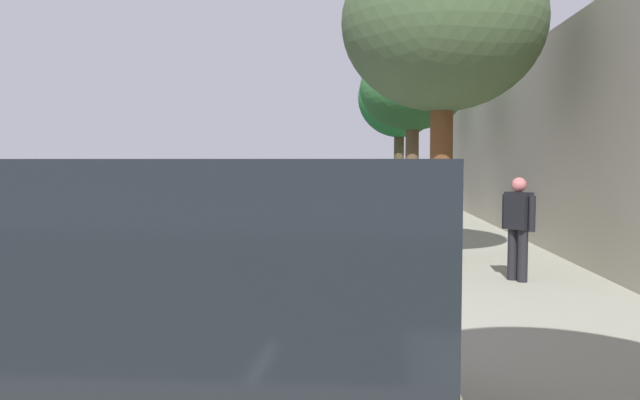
# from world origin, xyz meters

# --- Properties ---
(ground) EXTENTS (54.65, 54.65, 0.00)m
(ground) POSITION_xyz_m (0.00, 0.00, 0.00)
(ground) COLOR #2C2C2C
(sidewalk) EXTENTS (3.36, 34.16, 0.16)m
(sidewalk) POSITION_xyz_m (3.51, 0.00, 0.08)
(sidewalk) COLOR gray
(sidewalk) RESTS_ON ground
(curb_edge) EXTENTS (0.16, 34.16, 0.16)m
(curb_edge) POSITION_xyz_m (1.74, 0.00, 0.08)
(curb_edge) COLOR gray
(curb_edge) RESTS_ON ground
(lane_stripe_centre) EXTENTS (0.14, 31.60, 0.01)m
(lane_stripe_centre) POSITION_xyz_m (-3.05, -1.28, 0.00)
(lane_stripe_centre) COLOR white
(lane_stripe_centre) RESTS_ON ground
(lane_stripe_bike_edge) EXTENTS (0.12, 34.16, 0.01)m
(lane_stripe_bike_edge) POSITION_xyz_m (0.27, 0.00, 0.00)
(lane_stripe_bike_edge) COLOR white
(lane_stripe_bike_edge) RESTS_ON ground
(building_facade) EXTENTS (0.50, 34.16, 4.60)m
(building_facade) POSITION_xyz_m (5.44, 0.00, 2.30)
(building_facade) COLOR #A7A08C
(building_facade) RESTS_ON ground
(parked_suv_tan_nearest) EXTENTS (2.02, 4.73, 1.99)m
(parked_suv_tan_nearest) POSITION_xyz_m (0.75, -10.12, 1.03)
(parked_suv_tan_nearest) COLOR tan
(parked_suv_tan_nearest) RESTS_ON ground
(parked_pickup_silver_second) EXTENTS (2.18, 5.37, 1.95)m
(parked_pickup_silver_second) POSITION_xyz_m (0.64, -1.23, 0.90)
(parked_pickup_silver_second) COLOR #B7BABF
(parked_pickup_silver_second) RESTS_ON ground
(parked_sedan_grey_mid) EXTENTS (1.90, 4.43, 1.52)m
(parked_sedan_grey_mid) POSITION_xyz_m (0.66, 9.26, 0.75)
(parked_sedan_grey_mid) COLOR slate
(parked_sedan_grey_mid) RESTS_ON ground
(bicycle_at_curb) EXTENTS (1.73, 0.46, 0.75)m
(bicycle_at_curb) POSITION_xyz_m (1.28, 2.99, 0.37)
(bicycle_at_curb) COLOR black
(bicycle_at_curb) RESTS_ON ground
(cyclist_with_backpack) EXTENTS (0.43, 0.62, 1.70)m
(cyclist_with_backpack) POSITION_xyz_m (1.51, 2.54, 1.03)
(cyclist_with_backpack) COLOR #C6B284
(cyclist_with_backpack) RESTS_ON ground
(street_tree_mid_block) EXTENTS (3.62, 3.62, 5.86)m
(street_tree_mid_block) POSITION_xyz_m (2.84, -1.53, 4.41)
(street_tree_mid_block) COLOR brown
(street_tree_mid_block) RESTS_ON sidewalk
(street_tree_far_end) EXTENTS (2.93, 2.93, 4.97)m
(street_tree_far_end) POSITION_xyz_m (2.84, 4.64, 3.94)
(street_tree_far_end) COLOR brown
(street_tree_far_end) RESTS_ON sidewalk
(street_tree_corner) EXTENTS (3.03, 3.03, 5.61)m
(street_tree_corner) POSITION_xyz_m (2.84, 10.33, 4.27)
(street_tree_corner) COLOR #4A4227
(street_tree_corner) RESTS_ON sidewalk
(pedestrian_on_phone) EXTENTS (0.40, 0.53, 1.58)m
(pedestrian_on_phone) POSITION_xyz_m (3.77, -3.35, 1.05)
(pedestrian_on_phone) COLOR black
(pedestrian_on_phone) RESTS_ON sidewalk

